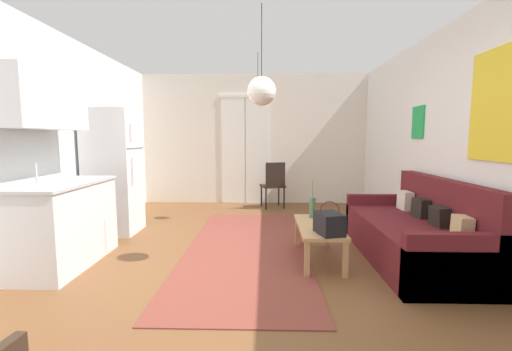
{
  "coord_description": "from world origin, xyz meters",
  "views": [
    {
      "loc": [
        0.22,
        -3.29,
        1.35
      ],
      "look_at": [
        0.1,
        1.4,
        0.83
      ],
      "focal_mm": 23.58,
      "sensor_mm": 36.0,
      "label": 1
    }
  ],
  "objects_px": {
    "accent_chair": "(274,183)",
    "pendant_lamp_near": "(262,91)",
    "refrigerator": "(114,171)",
    "couch": "(416,235)",
    "handbag": "(329,223)",
    "bamboo_vase": "(312,207)",
    "pendant_lamp_far": "(258,94)",
    "coffee_table": "(319,230)"
  },
  "relations": [
    {
      "from": "accent_chair",
      "to": "pendant_lamp_near",
      "type": "bearing_deg",
      "value": 70.64
    },
    {
      "from": "refrigerator",
      "to": "accent_chair",
      "type": "xyz_separation_m",
      "value": [
        2.32,
        1.71,
        -0.39
      ]
    },
    {
      "from": "couch",
      "to": "handbag",
      "type": "height_order",
      "value": "couch"
    },
    {
      "from": "bamboo_vase",
      "to": "pendant_lamp_far",
      "type": "xyz_separation_m",
      "value": [
        -0.68,
        1.29,
        1.5
      ]
    },
    {
      "from": "coffee_table",
      "to": "pendant_lamp_near",
      "type": "xyz_separation_m",
      "value": [
        -0.63,
        -0.23,
        1.47
      ]
    },
    {
      "from": "couch",
      "to": "pendant_lamp_far",
      "type": "bearing_deg",
      "value": 138.03
    },
    {
      "from": "couch",
      "to": "pendant_lamp_near",
      "type": "bearing_deg",
      "value": -171.79
    },
    {
      "from": "accent_chair",
      "to": "pendant_lamp_far",
      "type": "relative_size",
      "value": 1.24
    },
    {
      "from": "handbag",
      "to": "refrigerator",
      "type": "relative_size",
      "value": 0.2
    },
    {
      "from": "couch",
      "to": "coffee_table",
      "type": "distance_m",
      "value": 1.08
    },
    {
      "from": "coffee_table",
      "to": "handbag",
      "type": "relative_size",
      "value": 2.94
    },
    {
      "from": "coffee_table",
      "to": "refrigerator",
      "type": "height_order",
      "value": "refrigerator"
    },
    {
      "from": "pendant_lamp_near",
      "to": "pendant_lamp_far",
      "type": "relative_size",
      "value": 1.35
    },
    {
      "from": "refrigerator",
      "to": "pendant_lamp_far",
      "type": "distance_m",
      "value": 2.41
    },
    {
      "from": "pendant_lamp_far",
      "to": "refrigerator",
      "type": "bearing_deg",
      "value": -164.54
    },
    {
      "from": "bamboo_vase",
      "to": "pendant_lamp_far",
      "type": "height_order",
      "value": "pendant_lamp_far"
    },
    {
      "from": "couch",
      "to": "accent_chair",
      "type": "distance_m",
      "value": 3.14
    },
    {
      "from": "couch",
      "to": "refrigerator",
      "type": "height_order",
      "value": "refrigerator"
    },
    {
      "from": "refrigerator",
      "to": "pendant_lamp_near",
      "type": "relative_size",
      "value": 1.8
    },
    {
      "from": "coffee_table",
      "to": "accent_chair",
      "type": "distance_m",
      "value": 2.81
    },
    {
      "from": "bamboo_vase",
      "to": "pendant_lamp_far",
      "type": "distance_m",
      "value": 2.09
    },
    {
      "from": "refrigerator",
      "to": "pendant_lamp_far",
      "type": "relative_size",
      "value": 2.44
    },
    {
      "from": "couch",
      "to": "coffee_table",
      "type": "bearing_deg",
      "value": -179.11
    },
    {
      "from": "pendant_lamp_far",
      "to": "coffee_table",
      "type": "bearing_deg",
      "value": -66.47
    },
    {
      "from": "coffee_table",
      "to": "bamboo_vase",
      "type": "xyz_separation_m",
      "value": [
        -0.03,
        0.33,
        0.18
      ]
    },
    {
      "from": "couch",
      "to": "refrigerator",
      "type": "xyz_separation_m",
      "value": [
        -3.82,
        1.04,
        0.59
      ]
    },
    {
      "from": "pendant_lamp_near",
      "to": "coffee_table",
      "type": "bearing_deg",
      "value": 20.0
    },
    {
      "from": "coffee_table",
      "to": "accent_chair",
      "type": "bearing_deg",
      "value": 98.7
    },
    {
      "from": "couch",
      "to": "bamboo_vase",
      "type": "xyz_separation_m",
      "value": [
        -1.1,
        0.32,
        0.24
      ]
    },
    {
      "from": "refrigerator",
      "to": "accent_chair",
      "type": "distance_m",
      "value": 2.91
    },
    {
      "from": "coffee_table",
      "to": "pendant_lamp_near",
      "type": "distance_m",
      "value": 1.62
    },
    {
      "from": "handbag",
      "to": "refrigerator",
      "type": "xyz_separation_m",
      "value": [
        -2.79,
        1.41,
        0.37
      ]
    },
    {
      "from": "accent_chair",
      "to": "pendant_lamp_near",
      "type": "relative_size",
      "value": 0.92
    },
    {
      "from": "couch",
      "to": "handbag",
      "type": "bearing_deg",
      "value": -160.37
    },
    {
      "from": "bamboo_vase",
      "to": "handbag",
      "type": "distance_m",
      "value": 0.69
    },
    {
      "from": "couch",
      "to": "accent_chair",
      "type": "height_order",
      "value": "couch"
    },
    {
      "from": "coffee_table",
      "to": "pendant_lamp_far",
      "type": "distance_m",
      "value": 2.44
    },
    {
      "from": "pendant_lamp_near",
      "to": "pendant_lamp_far",
      "type": "xyz_separation_m",
      "value": [
        -0.07,
        1.85,
        0.21
      ]
    },
    {
      "from": "bamboo_vase",
      "to": "accent_chair",
      "type": "distance_m",
      "value": 2.47
    },
    {
      "from": "handbag",
      "to": "bamboo_vase",
      "type": "bearing_deg",
      "value": 95.92
    },
    {
      "from": "pendant_lamp_near",
      "to": "accent_chair",
      "type": "bearing_deg",
      "value": 86.03
    },
    {
      "from": "coffee_table",
      "to": "pendant_lamp_far",
      "type": "bearing_deg",
      "value": 113.53
    }
  ]
}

